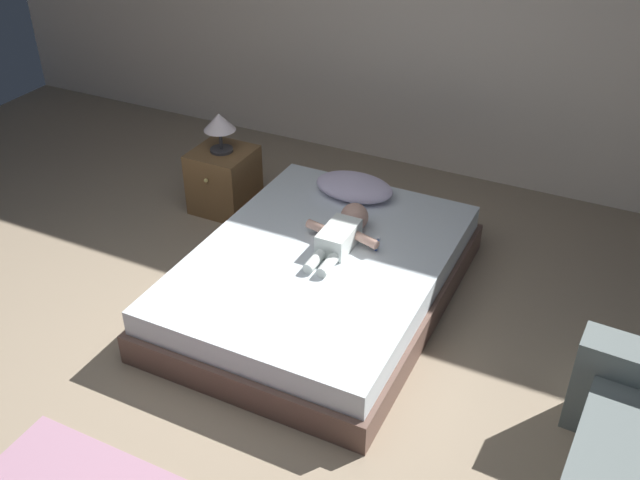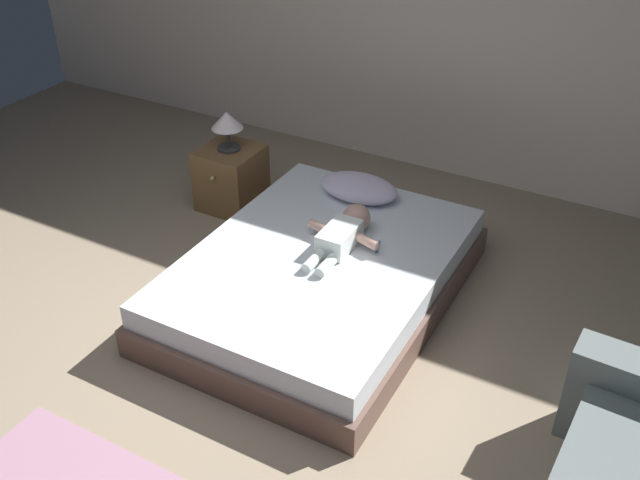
# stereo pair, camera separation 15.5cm
# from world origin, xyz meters

# --- Properties ---
(ground_plane) EXTENTS (8.00, 8.00, 0.00)m
(ground_plane) POSITION_xyz_m (0.00, 0.00, 0.00)
(ground_plane) COLOR gray
(wall_behind_bed) EXTENTS (8.00, 0.12, 2.65)m
(wall_behind_bed) POSITION_xyz_m (0.00, 3.00, 1.33)
(wall_behind_bed) COLOR beige
(wall_behind_bed) RESTS_ON ground_plane
(bed) EXTENTS (1.47, 2.00, 0.34)m
(bed) POSITION_xyz_m (0.17, 0.97, 0.17)
(bed) COLOR brown
(bed) RESTS_ON ground_plane
(pillow) EXTENTS (0.54, 0.34, 0.14)m
(pillow) POSITION_xyz_m (0.07, 1.69, 0.41)
(pillow) COLOR silver
(pillow) RESTS_ON bed
(baby) EXTENTS (0.49, 0.65, 0.18)m
(baby) POSITION_xyz_m (0.24, 1.14, 0.41)
(baby) COLOR white
(baby) RESTS_ON bed
(toothbrush) EXTENTS (0.05, 0.13, 0.02)m
(toothbrush) POSITION_xyz_m (0.44, 1.21, 0.35)
(toothbrush) COLOR blue
(toothbrush) RESTS_ON bed
(nightstand) EXTENTS (0.42, 0.45, 0.47)m
(nightstand) POSITION_xyz_m (-0.95, 1.65, 0.23)
(nightstand) COLOR brown
(nightstand) RESTS_ON ground_plane
(lamp) EXTENTS (0.23, 0.23, 0.29)m
(lamp) POSITION_xyz_m (-0.95, 1.65, 0.68)
(lamp) COLOR #333338
(lamp) RESTS_ON nightstand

